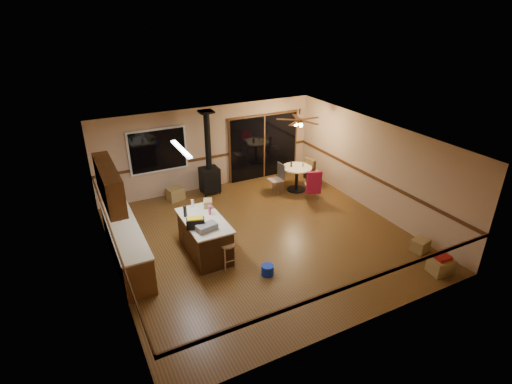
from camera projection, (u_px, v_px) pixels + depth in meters
floor at (261, 237)px, 10.13m from camera, size 7.00×7.00×0.00m
ceiling at (262, 139)px, 9.01m from camera, size 7.00×7.00×0.00m
wall_back at (209, 148)px, 12.38m from camera, size 7.00×0.00×7.00m
wall_front at (358, 270)px, 6.76m from camera, size 7.00×0.00×7.00m
wall_left at (110, 225)px, 8.13m from camera, size 0.00×7.00×7.00m
wall_right at (374, 166)px, 11.00m from camera, size 0.00×7.00×7.00m
chair_rail at (262, 202)px, 9.70m from camera, size 7.00×7.00×0.08m
window at (158, 150)px, 11.60m from camera, size 1.72×0.10×1.32m
sliding_door at (264, 147)px, 13.23m from camera, size 2.52×0.10×2.10m
lower_cabinets at (126, 245)px, 9.03m from camera, size 0.60×3.00×0.86m
countertop at (123, 228)px, 8.84m from camera, size 0.64×3.04×0.04m
upper_cabinets at (109, 184)px, 8.51m from camera, size 0.35×2.00×0.80m
kitchen_island at (205, 236)px, 9.32m from camera, size 0.88×1.68×0.90m
wood_stove at (209, 171)px, 12.18m from camera, size 0.55×0.50×2.52m
ceiling_fan at (299, 122)px, 11.74m from camera, size 0.24×0.24×0.55m
fluorescent_strip at (181, 149)px, 8.53m from camera, size 0.10×1.20×0.04m
toolbox_grey at (207, 227)px, 8.68m from camera, size 0.49×0.33×0.14m
toolbox_black at (195, 223)px, 8.76m from camera, size 0.44×0.31×0.22m
toolbox_yellow_lid at (195, 218)px, 8.70m from camera, size 0.38×0.27×0.03m
box_on_island at (208, 203)px, 9.67m from camera, size 0.28×0.32×0.18m
bottle_dark at (185, 211)px, 9.21m from camera, size 0.10×0.10×0.28m
bottle_pink at (210, 210)px, 9.30m from camera, size 0.09×0.09×0.23m
bottle_white at (192, 203)px, 9.66m from camera, size 0.08×0.08×0.19m
bar_stool at (228, 255)px, 8.88m from camera, size 0.40×0.40×0.61m
blue_bucket at (268, 270)px, 8.71m from camera, size 0.30×0.30×0.23m
dining_table at (297, 174)px, 12.46m from camera, size 0.92×0.92×0.78m
glass_red at (291, 164)px, 12.34m from camera, size 0.08×0.08×0.17m
glass_cream at (303, 165)px, 12.36m from camera, size 0.07×0.07×0.13m
chair_left at (279, 175)px, 12.27m from camera, size 0.41×0.41×0.51m
chair_near at (314, 182)px, 11.75m from camera, size 0.55×0.58×0.70m
chair_right at (310, 169)px, 12.67m from camera, size 0.51×0.48×0.70m
box_under_window at (175, 194)px, 12.01m from camera, size 0.55×0.48×0.38m
box_corner_a at (441, 266)px, 8.75m from camera, size 0.52×0.45×0.36m
box_corner_b at (420, 245)px, 9.52m from camera, size 0.44×0.39×0.31m
box_small_red at (443, 257)px, 8.65m from camera, size 0.34×0.30×0.08m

